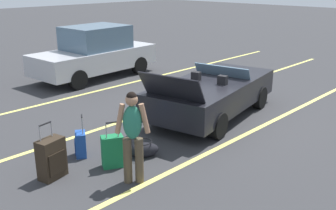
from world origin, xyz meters
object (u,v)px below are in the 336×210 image
object	(u,v)px
duffel_bag	(143,150)
traveler_person	(133,133)
suitcase_large_black	(52,159)
convertible_car	(216,92)
parked_sedan_near	(95,53)
suitcase_small_carryon	(81,144)
suitcase_medium_bright	(112,151)

from	to	relation	value
duffel_bag	traveler_person	size ratio (longest dim) A/B	0.42
suitcase_large_black	duffel_bag	distance (m)	1.79
convertible_car	parked_sedan_near	xyz separation A→B (m)	(0.21, 5.50, 0.30)
suitcase_large_black	parked_sedan_near	xyz separation A→B (m)	(5.00, 5.52, 0.52)
traveler_person	suitcase_large_black	bearing A→B (deg)	81.86
convertible_car	suitcase_large_black	world-z (taller)	convertible_car
suitcase_large_black	convertible_car	bearing A→B (deg)	77.80
traveler_person	suitcase_small_carryon	bearing A→B (deg)	45.58
parked_sedan_near	convertible_car	bearing A→B (deg)	84.38
duffel_bag	convertible_car	bearing A→B (deg)	10.28
parked_sedan_near	suitcase_large_black	bearing A→B (deg)	44.35
duffel_bag	parked_sedan_near	bearing A→B (deg)	61.34
convertible_car	suitcase_small_carryon	distance (m)	3.96
convertible_car	duffel_bag	size ratio (longest dim) A/B	6.36
convertible_car	traveler_person	xyz separation A→B (m)	(-3.90, -1.19, 0.34)
convertible_car	duffel_bag	bearing A→B (deg)	179.79
suitcase_large_black	suitcase_small_carryon	xyz separation A→B (m)	(0.87, 0.39, -0.12)
suitcase_small_carryon	parked_sedan_near	distance (m)	6.62
convertible_car	suitcase_small_carryon	world-z (taller)	convertible_car
suitcase_large_black	suitcase_medium_bright	distance (m)	1.11
suitcase_large_black	suitcase_small_carryon	world-z (taller)	suitcase_large_black
suitcase_medium_bright	parked_sedan_near	world-z (taller)	parked_sedan_near
suitcase_small_carryon	duffel_bag	bearing A→B (deg)	165.21
parked_sedan_near	suitcase_medium_bright	bearing A→B (deg)	52.75
suitcase_medium_bright	duffel_bag	distance (m)	0.70
convertible_car	parked_sedan_near	size ratio (longest dim) A/B	0.96
convertible_car	duffel_bag	world-z (taller)	convertible_car
suitcase_large_black	duffel_bag	bearing A→B (deg)	59.73
convertible_car	suitcase_medium_bright	world-z (taller)	convertible_car
convertible_car	suitcase_large_black	distance (m)	4.80
suitcase_large_black	duffel_bag	xyz separation A→B (m)	(1.69, -0.54, -0.21)
duffel_bag	suitcase_medium_bright	bearing A→B (deg)	170.75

